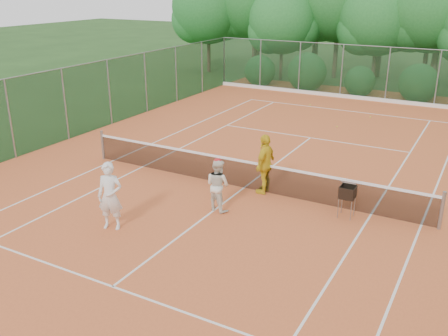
% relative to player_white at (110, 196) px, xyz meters
% --- Properties ---
extents(ground, '(120.00, 120.00, 0.00)m').
position_rel_player_white_xyz_m(ground, '(1.87, 4.22, -0.96)').
color(ground, '#204318').
rests_on(ground, ground).
extents(clay_court, '(18.00, 36.00, 0.02)m').
position_rel_player_white_xyz_m(clay_court, '(1.87, 4.22, -0.95)').
color(clay_court, '#D46331').
rests_on(clay_court, ground).
extents(tennis_net, '(11.97, 0.10, 1.10)m').
position_rel_player_white_xyz_m(tennis_net, '(1.87, 4.22, -0.43)').
color(tennis_net, gray).
rests_on(tennis_net, clay_court).
extents(player_white, '(0.80, 0.66, 1.88)m').
position_rel_player_white_xyz_m(player_white, '(0.00, 0.00, 0.00)').
color(player_white, white).
rests_on(player_white, clay_court).
extents(player_center_grp, '(0.88, 0.76, 1.60)m').
position_rel_player_white_xyz_m(player_center_grp, '(1.94, 2.40, -0.15)').
color(player_center_grp, silver).
rests_on(player_center_grp, clay_court).
extents(player_yellow, '(0.48, 1.13, 1.92)m').
position_rel_player_white_xyz_m(player_yellow, '(2.60, 4.25, 0.02)').
color(player_yellow, yellow).
rests_on(player_yellow, clay_court).
extents(ball_hopper, '(0.41, 0.41, 0.94)m').
position_rel_player_white_xyz_m(ball_hopper, '(5.37, 3.74, -0.19)').
color(ball_hopper, gray).
rests_on(ball_hopper, clay_court).
extents(stray_ball_a, '(0.07, 0.07, 0.07)m').
position_rel_player_white_xyz_m(stray_ball_a, '(3.30, 15.28, -0.91)').
color(stray_ball_a, '#CBDB33').
rests_on(stray_ball_a, clay_court).
extents(stray_ball_b, '(0.07, 0.07, 0.07)m').
position_rel_player_white_xyz_m(stray_ball_b, '(-0.20, 16.34, -0.91)').
color(stray_ball_b, gold).
rests_on(stray_ball_b, clay_court).
extents(stray_ball_c, '(0.07, 0.07, 0.07)m').
position_rel_player_white_xyz_m(stray_ball_c, '(2.38, 12.78, -0.91)').
color(stray_ball_c, yellow).
rests_on(stray_ball_c, clay_court).
extents(court_markings, '(11.03, 23.83, 0.01)m').
position_rel_player_white_xyz_m(court_markings, '(1.87, 4.22, -0.94)').
color(court_markings, white).
rests_on(court_markings, clay_court).
extents(fence_back, '(18.07, 0.07, 3.00)m').
position_rel_player_white_xyz_m(fence_back, '(1.87, 19.22, 0.56)').
color(fence_back, '#19381E').
rests_on(fence_back, clay_court).
extents(fence_left, '(0.07, 33.07, 3.00)m').
position_rel_player_white_xyz_m(fence_left, '(-7.13, 2.72, 0.56)').
color(fence_left, '#19381E').
rests_on(fence_left, clay_court).
extents(tropical_treeline, '(32.10, 8.49, 15.03)m').
position_rel_player_white_xyz_m(tropical_treeline, '(3.30, 24.44, 4.15)').
color(tropical_treeline, brown).
rests_on(tropical_treeline, ground).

